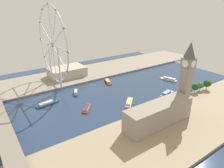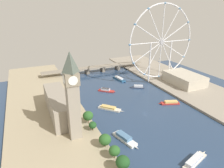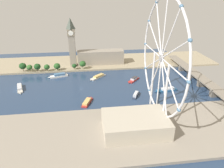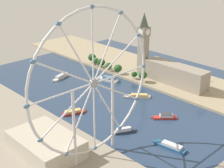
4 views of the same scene
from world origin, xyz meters
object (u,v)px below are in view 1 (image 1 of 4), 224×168
(parliament_block, at_px, (159,114))
(tour_boat_1, at_px, (47,104))
(riverside_hall, at_px, (67,72))
(tour_boat_3, at_px, (108,82))
(tour_boat_6, at_px, (129,102))
(tour_boat_2, at_px, (167,94))
(clock_tower, at_px, (186,76))
(ferris_wheel, at_px, (52,45))
(tour_boat_0, at_px, (76,93))
(river_bridge, at_px, (1,121))
(tour_boat_4, at_px, (169,79))
(tour_boat_5, at_px, (87,108))

(parliament_block, bearing_deg, tour_boat_1, 34.79)
(riverside_hall, bearing_deg, parliament_block, -175.07)
(tour_boat_1, distance_m, tour_boat_3, 114.87)
(tour_boat_6, bearing_deg, tour_boat_2, -52.93)
(clock_tower, relative_size, tour_boat_2, 2.55)
(tour_boat_6, bearing_deg, tour_boat_3, 33.87)
(ferris_wheel, relative_size, tour_boat_1, 3.58)
(parliament_block, xyz_separation_m, tour_boat_1, (121.53, 84.45, -13.74))
(tour_boat_1, xyz_separation_m, tour_boat_2, (-71.86, -157.72, 0.48))
(tour_boat_1, xyz_separation_m, tour_boat_3, (20.88, -112.96, -0.03))
(clock_tower, bearing_deg, tour_boat_3, 9.27)
(clock_tower, xyz_separation_m, tour_boat_0, (125.01, 88.00, -45.17))
(tour_boat_1, bearing_deg, riverside_hall, 44.25)
(tour_boat_2, relative_size, tour_boat_3, 1.18)
(ferris_wheel, bearing_deg, tour_boat_0, -166.40)
(parliament_block, bearing_deg, ferris_wheel, 15.24)
(ferris_wheel, xyz_separation_m, tour_boat_0, (-48.33, -11.69, -65.60))
(tour_boat_2, xyz_separation_m, tour_boat_3, (92.74, 44.76, -0.51))
(river_bridge, relative_size, tour_boat_4, 5.92)
(clock_tower, bearing_deg, ferris_wheel, 29.90)
(parliament_block, xyz_separation_m, river_bridge, (96.68, 143.27, -6.87))
(parliament_block, distance_m, tour_boat_2, 89.51)
(parliament_block, relative_size, tour_boat_5, 3.57)
(river_bridge, bearing_deg, riverside_hall, -48.38)
(tour_boat_5, bearing_deg, ferris_wheel, 43.77)
(tour_boat_0, distance_m, tour_boat_3, 66.72)
(riverside_hall, distance_m, tour_boat_5, 131.52)
(tour_boat_4, bearing_deg, tour_boat_2, 110.68)
(riverside_hall, xyz_separation_m, tour_boat_2, (-158.38, -91.21, -8.79))
(parliament_block, height_order, river_bridge, parliament_block)
(tour_boat_0, relative_size, tour_boat_3, 0.82)
(parliament_block, relative_size, riverside_hall, 1.35)
(tour_boat_3, bearing_deg, tour_boat_4, 81.50)
(tour_boat_0, relative_size, tour_boat_6, 0.81)
(ferris_wheel, relative_size, tour_boat_2, 3.77)
(tour_boat_3, xyz_separation_m, tour_boat_4, (-52.80, -96.06, 0.28))
(ferris_wheel, distance_m, tour_boat_4, 206.34)
(tour_boat_0, height_order, tour_boat_5, tour_boat_0)
(clock_tower, height_order, tour_boat_0, clock_tower)
(clock_tower, height_order, tour_boat_1, clock_tower)
(ferris_wheel, bearing_deg, tour_boat_3, -115.76)
(clock_tower, relative_size, river_bridge, 0.42)
(riverside_hall, distance_m, river_bridge, 167.68)
(clock_tower, bearing_deg, river_bridge, 65.05)
(ferris_wheel, relative_size, river_bridge, 0.62)
(river_bridge, height_order, tour_boat_3, river_bridge)
(tour_boat_2, xyz_separation_m, tour_boat_5, (30.28, 119.57, -0.33))
(tour_boat_6, bearing_deg, tour_boat_1, 104.52)
(tour_boat_4, bearing_deg, riverside_hall, 33.04)
(clock_tower, relative_size, tour_boat_6, 3.00)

